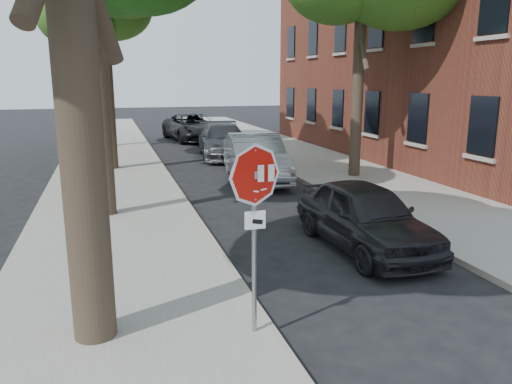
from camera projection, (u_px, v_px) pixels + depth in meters
ground at (301, 331)px, 7.12m from camera, size 120.00×120.00×0.00m
sidewalk_left at (110, 179)px, 17.63m from camera, size 4.00×55.00×0.12m
sidewalk_right at (330, 167)px, 19.99m from camera, size 4.00×55.00×0.12m
curb_left at (169, 176)px, 18.20m from camera, size 0.12×55.00×0.13m
curb_right at (282, 170)px, 19.42m from camera, size 0.12×55.00×0.13m
stop_sign at (255, 203)px, 6.47m from camera, size 0.76×0.34×2.61m
tree_far at (94, 2)px, 24.51m from camera, size 5.29×4.91×9.33m
car_a at (365, 216)px, 10.48m from camera, size 1.76×4.19×1.42m
car_b at (256, 158)px, 17.49m from camera, size 2.29×5.14×1.64m
car_c at (224, 141)px, 22.92m from camera, size 2.71×5.44×1.52m
car_d at (193, 127)px, 29.18m from camera, size 3.28×5.89×1.56m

